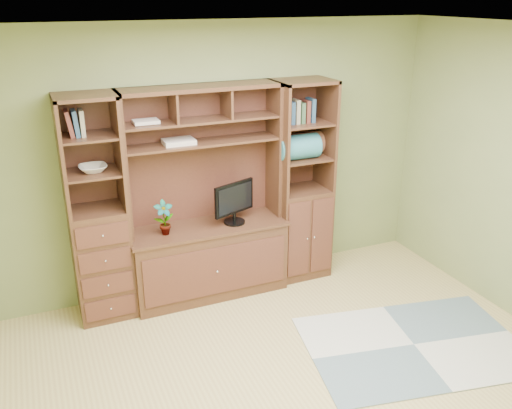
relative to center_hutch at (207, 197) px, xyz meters
name	(u,v)px	position (x,y,z in m)	size (l,w,h in m)	color
room	(319,239)	(0.22, -1.73, 0.28)	(4.60, 4.10, 2.64)	tan
center_hutch	(207,197)	(0.00, 0.00, 0.00)	(1.54, 0.53, 2.05)	#452718
left_tower	(97,211)	(-1.00, 0.04, 0.00)	(0.50, 0.45, 2.05)	#452718
right_tower	(301,182)	(1.02, 0.04, 0.00)	(0.55, 0.45, 2.05)	#452718
rug	(414,345)	(1.32, -1.53, -1.02)	(1.82, 1.22, 0.01)	gray
monitor	(234,196)	(0.26, -0.03, -0.01)	(0.46, 0.21, 0.57)	black
orchid	(164,218)	(-0.42, -0.03, -0.13)	(0.17, 0.12, 0.33)	#B1573C
magazines	(179,142)	(-0.22, 0.09, 0.54)	(0.28, 0.21, 0.04)	beige
bowl	(93,168)	(-0.99, 0.04, 0.39)	(0.24, 0.24, 0.06)	beige
blanket_teal	(298,147)	(0.94, -0.01, 0.39)	(0.42, 0.24, 0.24)	#2B6873
blanket_red	(303,144)	(1.07, 0.12, 0.38)	(0.40, 0.22, 0.22)	brown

